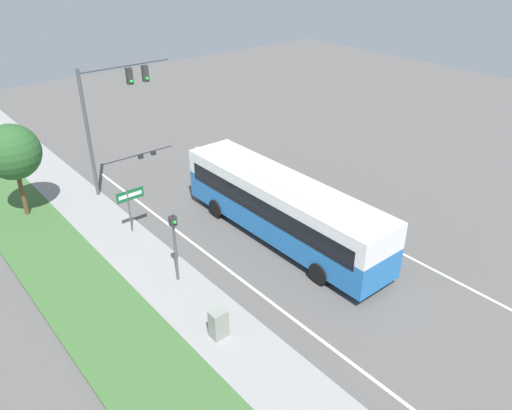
{
  "coord_description": "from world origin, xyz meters",
  "views": [
    {
      "loc": [
        -14.47,
        -13.54,
        13.42
      ],
      "look_at": [
        -0.71,
        3.04,
        1.73
      ],
      "focal_mm": 35.0,
      "sensor_mm": 36.0,
      "label": 1
    }
  ],
  "objects_px": {
    "bus": "(282,205)",
    "signal_gantry": "(110,105)",
    "pedestrian_signal": "(174,238)",
    "street_sign": "(130,202)",
    "utility_cabinet": "(219,324)"
  },
  "relations": [
    {
      "from": "utility_cabinet",
      "to": "pedestrian_signal",
      "type": "bearing_deg",
      "value": 80.33
    },
    {
      "from": "bus",
      "to": "street_sign",
      "type": "relative_size",
      "value": 4.99
    },
    {
      "from": "pedestrian_signal",
      "to": "street_sign",
      "type": "relative_size",
      "value": 1.34
    },
    {
      "from": "street_sign",
      "to": "signal_gantry",
      "type": "bearing_deg",
      "value": 70.12
    },
    {
      "from": "bus",
      "to": "pedestrian_signal",
      "type": "relative_size",
      "value": 3.72
    },
    {
      "from": "utility_cabinet",
      "to": "signal_gantry",
      "type": "bearing_deg",
      "value": 78.15
    },
    {
      "from": "bus",
      "to": "street_sign",
      "type": "height_order",
      "value": "bus"
    },
    {
      "from": "pedestrian_signal",
      "to": "street_sign",
      "type": "bearing_deg",
      "value": 84.91
    },
    {
      "from": "pedestrian_signal",
      "to": "street_sign",
      "type": "xyz_separation_m",
      "value": [
        0.44,
        4.97,
        -0.44
      ]
    },
    {
      "from": "signal_gantry",
      "to": "pedestrian_signal",
      "type": "distance_m",
      "value": 10.62
    },
    {
      "from": "bus",
      "to": "street_sign",
      "type": "xyz_separation_m",
      "value": [
        -5.46,
        5.19,
        -0.08
      ]
    },
    {
      "from": "bus",
      "to": "signal_gantry",
      "type": "xyz_separation_m",
      "value": [
        -3.66,
        10.17,
        3.31
      ]
    },
    {
      "from": "utility_cabinet",
      "to": "bus",
      "type": "bearing_deg",
      "value": 29.75
    },
    {
      "from": "street_sign",
      "to": "pedestrian_signal",
      "type": "bearing_deg",
      "value": -95.09
    },
    {
      "from": "signal_gantry",
      "to": "bus",
      "type": "bearing_deg",
      "value": -70.21
    }
  ]
}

